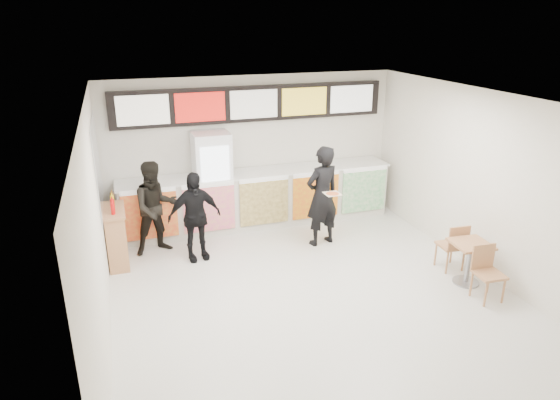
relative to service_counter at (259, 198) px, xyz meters
name	(u,v)px	position (x,y,z in m)	size (l,w,h in m)	color
floor	(316,299)	(0.00, -3.09, -0.57)	(7.00, 7.00, 0.00)	beige
ceiling	(321,102)	(0.00, -3.09, 2.43)	(7.00, 7.00, 0.00)	white
wall_back	(253,149)	(0.00, 0.41, 0.93)	(6.00, 6.00, 0.00)	silver
wall_left	(97,235)	(-3.00, -3.09, 0.93)	(7.00, 7.00, 0.00)	silver
wall_right	(491,186)	(3.00, -3.09, 0.93)	(7.00, 7.00, 0.00)	silver
service_counter	(259,198)	(0.00, 0.00, 0.00)	(5.56, 0.77, 1.14)	silver
menu_board	(253,104)	(0.00, 0.32, 1.88)	(5.50, 0.14, 0.70)	black
drinks_fridge	(213,183)	(-0.93, 0.02, 0.43)	(0.70, 0.67, 2.00)	white
mirror_panel	(97,164)	(-2.99, -0.64, 1.18)	(0.01, 2.00, 1.50)	#B2B7BF
customer_main	(322,196)	(0.85, -1.26, 0.38)	(0.69, 0.46, 1.90)	black
customer_left	(156,208)	(-2.10, -0.64, 0.28)	(0.83, 0.65, 1.71)	black
customer_mid	(194,217)	(-1.50, -1.15, 0.23)	(0.94, 0.39, 1.61)	black
pizza_slice	(332,193)	(0.85, -1.71, 0.58)	(0.36, 0.36, 0.02)	beige
cafe_table	(469,255)	(2.50, -3.41, -0.08)	(0.61, 1.47, 0.85)	#B37B52
condiment_ledge	(117,236)	(-2.82, -0.90, -0.06)	(0.37, 0.90, 1.20)	#B37B52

